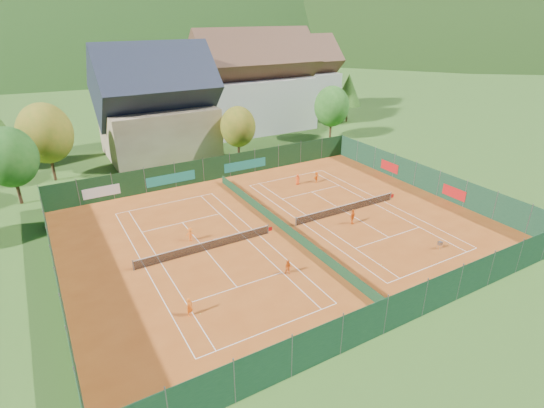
{
  "coord_description": "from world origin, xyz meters",
  "views": [
    {
      "loc": [
        -19.32,
        -31.44,
        19.64
      ],
      "look_at": [
        0.0,
        2.0,
        2.0
      ],
      "focal_mm": 28.0,
      "sensor_mm": 36.0,
      "label": 1
    }
  ],
  "objects_px": {
    "player_left_near": "(190,307)",
    "player_right_far_a": "(298,179)",
    "hotel_block_b": "(296,80)",
    "ball_hopper": "(440,243)",
    "chalet": "(157,110)",
    "hotel_block_a": "(254,87)",
    "player_right_near": "(353,217)",
    "player_left_mid": "(288,267)",
    "player_left_far": "(190,234)",
    "player_right_far_b": "(316,177)"
  },
  "relations": [
    {
      "from": "hotel_block_a",
      "to": "player_left_far",
      "type": "bearing_deg",
      "value": -126.18
    },
    {
      "from": "chalet",
      "to": "player_left_mid",
      "type": "height_order",
      "value": "chalet"
    },
    {
      "from": "player_left_near",
      "to": "player_right_near",
      "type": "bearing_deg",
      "value": -6.17
    },
    {
      "from": "chalet",
      "to": "hotel_block_a",
      "type": "bearing_deg",
      "value": 17.53
    },
    {
      "from": "player_left_mid",
      "to": "player_right_far_b",
      "type": "relative_size",
      "value": 0.96
    },
    {
      "from": "player_left_far",
      "to": "player_right_far_a",
      "type": "height_order",
      "value": "player_left_far"
    },
    {
      "from": "chalet",
      "to": "ball_hopper",
      "type": "bearing_deg",
      "value": -71.53
    },
    {
      "from": "player_right_near",
      "to": "hotel_block_b",
      "type": "bearing_deg",
      "value": 39.87
    },
    {
      "from": "chalet",
      "to": "hotel_block_b",
      "type": "distance_m",
      "value": 35.85
    },
    {
      "from": "player_left_far",
      "to": "player_right_far_b",
      "type": "height_order",
      "value": "player_right_far_b"
    },
    {
      "from": "player_right_far_b",
      "to": "chalet",
      "type": "bearing_deg",
      "value": -90.62
    },
    {
      "from": "hotel_block_a",
      "to": "player_left_near",
      "type": "bearing_deg",
      "value": -122.9
    },
    {
      "from": "hotel_block_a",
      "to": "hotel_block_b",
      "type": "distance_m",
      "value": 16.14
    },
    {
      "from": "player_left_mid",
      "to": "chalet",
      "type": "bearing_deg",
      "value": 123.61
    },
    {
      "from": "hotel_block_a",
      "to": "player_right_far_a",
      "type": "distance_m",
      "value": 28.69
    },
    {
      "from": "hotel_block_a",
      "to": "player_left_near",
      "type": "height_order",
      "value": "hotel_block_a"
    },
    {
      "from": "hotel_block_b",
      "to": "player_left_far",
      "type": "height_order",
      "value": "hotel_block_b"
    },
    {
      "from": "player_right_near",
      "to": "player_left_mid",
      "type": "bearing_deg",
      "value": 179.49
    },
    {
      "from": "chalet",
      "to": "player_right_far_a",
      "type": "bearing_deg",
      "value": -62.25
    },
    {
      "from": "hotel_block_a",
      "to": "player_right_far_a",
      "type": "relative_size",
      "value": 16.67
    },
    {
      "from": "chalet",
      "to": "player_right_near",
      "type": "distance_m",
      "value": 34.38
    },
    {
      "from": "player_left_mid",
      "to": "player_left_near",
      "type": "bearing_deg",
      "value": -139.51
    },
    {
      "from": "ball_hopper",
      "to": "player_left_far",
      "type": "xyz_separation_m",
      "value": [
        -18.99,
        12.68,
        0.12
      ]
    },
    {
      "from": "hotel_block_b",
      "to": "ball_hopper",
      "type": "distance_m",
      "value": 57.98
    },
    {
      "from": "player_right_far_a",
      "to": "chalet",
      "type": "bearing_deg",
      "value": -51.39
    },
    {
      "from": "player_left_near",
      "to": "player_left_far",
      "type": "relative_size",
      "value": 1.08
    },
    {
      "from": "player_left_mid",
      "to": "player_right_far_a",
      "type": "relative_size",
      "value": 1.01
    },
    {
      "from": "hotel_block_b",
      "to": "player_right_near",
      "type": "xyz_separation_m",
      "value": [
        -23.2,
        -46.43,
        -5.83
      ]
    },
    {
      "from": "player_right_near",
      "to": "ball_hopper",
      "type": "bearing_deg",
      "value": -88.55
    },
    {
      "from": "player_left_mid",
      "to": "hotel_block_a",
      "type": "bearing_deg",
      "value": 99.96
    },
    {
      "from": "player_left_near",
      "to": "player_right_far_a",
      "type": "distance_m",
      "value": 26.45
    },
    {
      "from": "player_left_mid",
      "to": "player_right_far_a",
      "type": "bearing_deg",
      "value": 89.18
    },
    {
      "from": "ball_hopper",
      "to": "player_left_far",
      "type": "distance_m",
      "value": 22.83
    },
    {
      "from": "chalet",
      "to": "player_right_near",
      "type": "xyz_separation_m",
      "value": [
        9.8,
        -32.43,
        -5.83
      ]
    },
    {
      "from": "chalet",
      "to": "hotel_block_a",
      "type": "height_order",
      "value": "hotel_block_a"
    },
    {
      "from": "player_left_near",
      "to": "player_left_far",
      "type": "xyz_separation_m",
      "value": [
        3.77,
        10.2,
        -0.05
      ]
    },
    {
      "from": "hotel_block_a",
      "to": "player_left_mid",
      "type": "distance_m",
      "value": 47.6
    },
    {
      "from": "chalet",
      "to": "player_left_near",
      "type": "relative_size",
      "value": 11.16
    },
    {
      "from": "chalet",
      "to": "player_left_mid",
      "type": "xyz_separation_m",
      "value": [
        -0.59,
        -36.86,
        -5.97
      ]
    },
    {
      "from": "player_left_mid",
      "to": "player_right_near",
      "type": "xyz_separation_m",
      "value": [
        10.39,
        4.43,
        0.14
      ]
    },
    {
      "from": "hotel_block_b",
      "to": "ball_hopper",
      "type": "bearing_deg",
      "value": -109.83
    },
    {
      "from": "player_right_near",
      "to": "chalet",
      "type": "bearing_deg",
      "value": 83.23
    },
    {
      "from": "player_right_far_a",
      "to": "player_left_far",
      "type": "bearing_deg",
      "value": 33.6
    },
    {
      "from": "ball_hopper",
      "to": "player_right_far_b",
      "type": "relative_size",
      "value": 0.58
    },
    {
      "from": "hotel_block_b",
      "to": "player_right_far_b",
      "type": "distance_m",
      "value": 40.81
    },
    {
      "from": "player_left_far",
      "to": "player_right_near",
      "type": "height_order",
      "value": "player_right_near"
    },
    {
      "from": "ball_hopper",
      "to": "player_left_near",
      "type": "bearing_deg",
      "value": 173.79
    },
    {
      "from": "chalet",
      "to": "player_left_mid",
      "type": "relative_size",
      "value": 12.38
    },
    {
      "from": "hotel_block_a",
      "to": "player_right_far_a",
      "type": "xyz_separation_m",
      "value": [
        -8.12,
        -26.68,
        -6.73
      ]
    },
    {
      "from": "chalet",
      "to": "player_right_far_a",
      "type": "relative_size",
      "value": 12.5
    }
  ]
}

